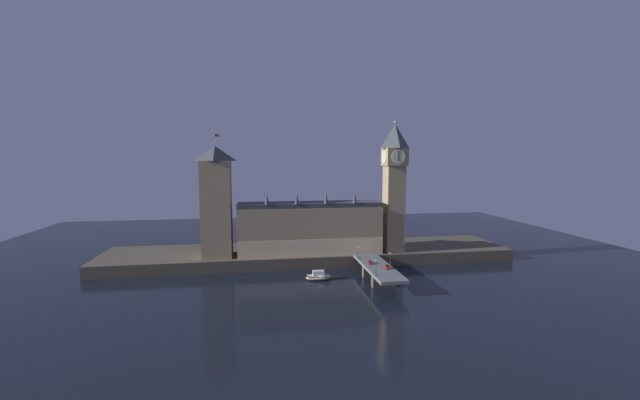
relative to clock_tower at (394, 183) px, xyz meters
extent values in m
plane|color=black|center=(-43.92, -26.35, -42.78)|extent=(400.00, 400.00, 0.00)
cube|color=#4C4438|center=(-43.92, 12.65, -39.75)|extent=(220.00, 42.00, 6.08)
cube|color=tan|center=(-45.11, 2.44, -24.38)|extent=(74.74, 16.58, 24.65)
cube|color=beige|center=(-45.11, -5.97, -32.27)|extent=(74.74, 0.20, 8.87)
cube|color=#383D42|center=(-45.11, 2.44, -10.85)|extent=(74.74, 15.25, 2.40)
cone|color=#383D42|center=(-67.53, -4.60, -6.94)|extent=(2.40, 2.40, 5.42)
cone|color=#383D42|center=(-52.58, -4.60, -6.94)|extent=(2.40, 2.40, 5.42)
cone|color=#383D42|center=(-37.63, -4.60, -6.94)|extent=(2.40, 2.40, 5.42)
cone|color=#383D42|center=(-22.69, -4.60, -6.94)|extent=(2.40, 2.40, 5.42)
cube|color=tan|center=(0.00, 0.00, -13.65)|extent=(9.70, 9.70, 46.11)
cube|color=tan|center=(0.00, 0.00, 14.01)|extent=(11.44, 11.44, 9.21)
cylinder|color=beige|center=(0.00, -5.85, 14.01)|extent=(7.20, 0.25, 7.20)
cylinder|color=beige|center=(0.00, 5.85, 14.01)|extent=(7.20, 0.25, 7.20)
cylinder|color=beige|center=(5.85, 0.00, 14.01)|extent=(0.25, 7.20, 7.20)
cylinder|color=beige|center=(-5.85, 0.00, 14.01)|extent=(0.25, 7.20, 7.20)
cube|color=black|center=(0.00, -6.03, 14.55)|extent=(0.36, 0.10, 5.40)
pyramid|color=#383D42|center=(0.00, 0.00, 24.95)|extent=(11.44, 11.44, 12.68)
sphere|color=gold|center=(0.00, 0.00, 32.10)|extent=(1.60, 1.60, 1.60)
cube|color=tan|center=(-92.64, 2.43, -12.31)|extent=(14.55, 14.55, 48.78)
pyramid|color=#383D42|center=(-92.64, 2.43, 15.80)|extent=(14.84, 14.84, 7.45)
cylinder|color=#99999E|center=(-92.64, 2.43, 22.53)|extent=(0.24, 0.24, 6.00)
cube|color=red|center=(-91.54, 2.43, 24.63)|extent=(2.00, 0.08, 1.20)
cube|color=slate|center=(-18.05, -31.35, -36.32)|extent=(12.00, 46.00, 1.40)
cube|color=#4C4438|center=(-18.05, -39.01, -39.90)|extent=(10.20, 3.20, 5.77)
cube|color=#4C4438|center=(-18.05, -23.68, -39.90)|extent=(10.20, 3.20, 5.77)
cube|color=red|center=(-20.69, -27.01, -35.07)|extent=(1.88, 3.92, 0.73)
cube|color=black|center=(-20.69, -27.01, -34.48)|extent=(1.54, 1.76, 0.45)
cylinder|color=black|center=(-21.58, -25.80, -35.30)|extent=(0.22, 0.64, 0.64)
cylinder|color=black|center=(-19.80, -25.80, -35.30)|extent=(0.22, 0.64, 0.64)
cylinder|color=black|center=(-21.58, -28.23, -35.30)|extent=(0.22, 0.64, 0.64)
cylinder|color=black|center=(-19.80, -28.23, -35.30)|extent=(0.22, 0.64, 0.64)
cube|color=red|center=(-15.41, -36.05, -34.99)|extent=(1.90, 3.90, 0.89)
cube|color=black|center=(-15.41, -36.05, -34.32)|extent=(1.56, 1.75, 0.45)
cylinder|color=black|center=(-14.50, -37.26, -35.30)|extent=(0.22, 0.64, 0.64)
cylinder|color=black|center=(-16.31, -37.26, -35.30)|extent=(0.22, 0.64, 0.64)
cylinder|color=black|center=(-14.50, -34.85, -35.30)|extent=(0.22, 0.64, 0.64)
cylinder|color=black|center=(-16.31, -34.85, -35.30)|extent=(0.22, 0.64, 0.64)
cylinder|color=black|center=(-23.33, -44.93, -35.20)|extent=(0.28, 0.28, 0.83)
cylinder|color=navy|center=(-23.33, -44.93, -34.45)|extent=(0.38, 0.38, 0.69)
sphere|color=tan|center=(-23.33, -44.93, -33.99)|extent=(0.22, 0.22, 0.22)
cylinder|color=black|center=(-12.77, -32.53, -35.22)|extent=(0.28, 0.28, 0.79)
cylinder|color=brown|center=(-12.77, -32.53, -34.50)|extent=(0.38, 0.38, 0.66)
sphere|color=tan|center=(-12.77, -32.53, -34.06)|extent=(0.21, 0.21, 0.21)
cylinder|color=black|center=(-23.33, -18.87, -35.21)|extent=(0.28, 0.28, 0.82)
cylinder|color=black|center=(-23.33, -18.87, -34.45)|extent=(0.38, 0.38, 0.68)
sphere|color=tan|center=(-23.33, -18.87, -34.00)|extent=(0.22, 0.22, 0.22)
cylinder|color=#2D3333|center=(-23.73, -46.07, -35.37)|extent=(0.56, 0.56, 0.50)
cylinder|color=#2D3333|center=(-23.73, -46.07, -32.30)|extent=(0.18, 0.18, 5.64)
sphere|color=#F9E5A3|center=(-23.73, -46.07, -28.93)|extent=(0.60, 0.60, 0.60)
sphere|color=#F9E5A3|center=(-24.18, -46.07, -29.28)|extent=(0.44, 0.44, 0.44)
sphere|color=#F9E5A3|center=(-23.28, -46.07, -29.28)|extent=(0.44, 0.44, 0.44)
cylinder|color=#2D3333|center=(-12.37, -31.35, -35.37)|extent=(0.56, 0.56, 0.50)
cylinder|color=#2D3333|center=(-12.37, -31.35, -32.76)|extent=(0.18, 0.18, 4.71)
sphere|color=#F9E5A3|center=(-12.37, -31.35, -29.85)|extent=(0.60, 0.60, 0.60)
sphere|color=#F9E5A3|center=(-12.82, -31.35, -30.20)|extent=(0.44, 0.44, 0.44)
sphere|color=#F9E5A3|center=(-11.92, -31.35, -30.20)|extent=(0.44, 0.44, 0.44)
cylinder|color=#2D3333|center=(-23.73, -16.63, -35.37)|extent=(0.56, 0.56, 0.50)
cylinder|color=#2D3333|center=(-23.73, -16.63, -32.82)|extent=(0.18, 0.18, 4.60)
sphere|color=#F9E5A3|center=(-23.73, -16.63, -29.97)|extent=(0.60, 0.60, 0.60)
sphere|color=#F9E5A3|center=(-24.18, -16.63, -30.32)|extent=(0.44, 0.44, 0.44)
sphere|color=#F9E5A3|center=(-23.28, -16.63, -30.32)|extent=(0.44, 0.44, 0.44)
ellipsoid|color=#B2A893|center=(-44.81, -25.37, -41.68)|extent=(12.02, 5.44, 2.22)
cube|color=tan|center=(-44.81, -25.37, -40.67)|extent=(10.56, 4.39, 0.24)
cube|color=silver|center=(-44.81, -25.37, -39.44)|extent=(5.45, 3.28, 2.22)
camera|label=1|loc=(-71.66, -199.73, 13.58)|focal=22.00mm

